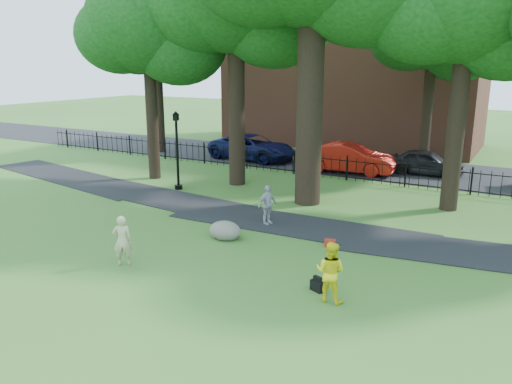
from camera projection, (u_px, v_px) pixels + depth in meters
The scene contains 16 objects.
ground at pixel (217, 255), 15.82m from camera, with size 120.00×120.00×0.00m, color #376021.
footpath at pixel (298, 226), 18.62m from camera, with size 36.00×2.60×0.03m, color black.
street at pixel (369, 167), 29.29m from camera, with size 80.00×7.00×0.02m, color black.
iron_fence at pixel (347, 169), 25.77m from camera, with size 44.00×0.04×1.20m.
brick_building at pixel (354, 62), 36.43m from camera, with size 18.00×8.00×12.00m, color brown.
tree_row at pixel (337, 7), 20.60m from camera, with size 26.82×7.96×12.42m.
woman at pixel (122, 240), 14.86m from camera, with size 0.56×0.37×1.54m, color tan.
man at pixel (330, 272), 12.58m from camera, with size 0.77×0.60×1.58m, color yellow.
pedestrian at pixel (267, 205), 18.65m from camera, with size 0.88×0.37×1.51m, color #ADADB1.
boulder at pixel (225, 229), 17.21m from camera, with size 1.16×0.87×0.68m, color slate.
lamppost at pixel (177, 152), 23.62m from camera, with size 0.37×0.37×3.74m.
backpack at pixel (318, 286), 13.28m from camera, with size 0.39×0.24×0.29m, color black.
red_bag at pixel (330, 243), 16.49m from camera, with size 0.36×0.22×0.24m, color maroon.
red_sedan at pixel (349, 158), 27.48m from camera, with size 1.73×4.97×1.64m, color #AD160D.
navy_van at pixel (252, 147), 31.26m from camera, with size 2.60×5.63×1.57m, color #0B103A.
grey_car at pixel (426, 162), 27.04m from camera, with size 1.60×3.98×1.36m, color black.
Camera 1 is at (8.38, -12.28, 5.89)m, focal length 35.00 mm.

